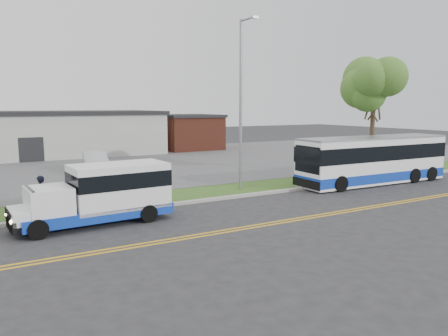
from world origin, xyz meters
TOP-DOWN VIEW (x-y plane):
  - ground at (0.00, 0.00)m, footprint 140.00×140.00m
  - lane_line_north at (0.00, -3.85)m, footprint 70.00×0.12m
  - lane_line_south at (0.00, -4.15)m, footprint 70.00×0.12m
  - curb at (0.00, 1.10)m, footprint 80.00×0.30m
  - verge at (0.00, 2.90)m, footprint 80.00×3.30m
  - parking_lot at (0.00, 17.00)m, footprint 80.00×25.00m
  - commercial_building at (-6.00, 27.00)m, footprint 25.40×10.40m
  - brick_wing at (10.50, 26.00)m, footprint 6.30×7.30m
  - tree_east at (14.00, 3.00)m, footprint 5.20×5.20m
  - streetlight_near at (3.00, 2.73)m, footprint 0.35×1.53m
  - shuttle_bus at (-5.65, -0.35)m, footprint 6.50×2.46m
  - transit_bus at (11.47, 0.60)m, footprint 10.70×2.81m
  - pedestrian at (-7.86, 1.90)m, footprint 0.68×0.49m
  - parked_car_a at (-2.65, 13.68)m, footprint 2.32×4.84m
  - grocery_bag_left at (-8.16, 1.65)m, footprint 0.32×0.32m
  - grocery_bag_right at (-7.56, 2.15)m, footprint 0.32×0.32m

SIDE VIEW (x-z plane):
  - ground at x=0.00m, z-range 0.00..0.00m
  - lane_line_north at x=0.00m, z-range 0.00..0.01m
  - lane_line_south at x=0.00m, z-range 0.00..0.01m
  - verge at x=0.00m, z-range 0.00..0.10m
  - parking_lot at x=0.00m, z-range 0.00..0.10m
  - curb at x=0.00m, z-range 0.00..0.15m
  - grocery_bag_left at x=-8.16m, z-range 0.10..0.42m
  - grocery_bag_right at x=-7.56m, z-range 0.10..0.42m
  - parked_car_a at x=-2.65m, z-range 0.10..1.63m
  - pedestrian at x=-7.86m, z-range 0.10..1.87m
  - shuttle_bus at x=-5.65m, z-range 0.08..2.53m
  - transit_bus at x=11.47m, z-range 0.02..2.97m
  - brick_wing at x=10.50m, z-range 0.01..3.91m
  - commercial_building at x=-6.00m, z-range 0.01..4.36m
  - streetlight_near at x=3.00m, z-range 0.48..9.98m
  - tree_east at x=14.00m, z-range 2.04..10.37m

